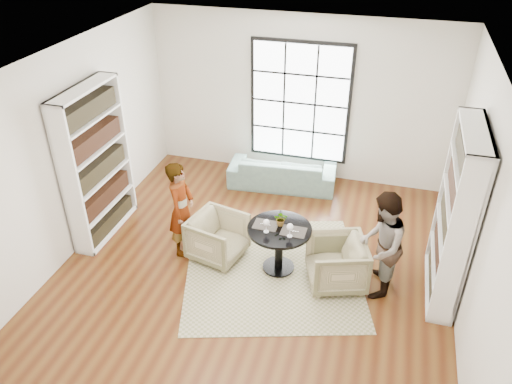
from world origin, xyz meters
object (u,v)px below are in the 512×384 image
(sofa, at_px, (282,171))
(pedestal_table, at_px, (279,239))
(person_right, at_px, (381,245))
(person_left, at_px, (181,209))
(wine_glass_right, at_px, (290,227))
(flower_centerpiece, at_px, (281,219))
(armchair_right, at_px, (336,263))
(armchair_left, at_px, (218,237))
(wine_glass_left, at_px, (266,223))

(sofa, bearing_deg, pedestal_table, 97.23)
(sofa, distance_m, person_right, 3.11)
(pedestal_table, relative_size, person_left, 0.60)
(person_right, height_order, wine_glass_right, person_right)
(pedestal_table, relative_size, flower_centerpiece, 4.30)
(sofa, relative_size, armchair_right, 2.50)
(person_right, relative_size, flower_centerpiece, 7.34)
(armchair_left, relative_size, wine_glass_right, 3.67)
(sofa, height_order, person_right, person_right)
(armchair_left, xyz_separation_m, armchair_right, (1.76, -0.11, 0.01))
(person_left, bearing_deg, wine_glass_left, -100.68)
(armchair_left, xyz_separation_m, wine_glass_right, (1.11, -0.18, 0.53))
(sofa, bearing_deg, wine_glass_left, 93.08)
(armchair_right, distance_m, person_right, 0.69)
(wine_glass_right, xyz_separation_m, flower_centerpiece, (-0.18, 0.23, -0.04))
(sofa, height_order, armchair_right, armchair_right)
(sofa, height_order, person_left, person_left)
(wine_glass_left, bearing_deg, wine_glass_right, -2.22)
(person_left, bearing_deg, armchair_left, -93.31)
(armchair_left, bearing_deg, person_right, -79.73)
(armchair_left, xyz_separation_m, wine_glass_left, (0.78, -0.17, 0.52))
(person_left, bearing_deg, pedestal_table, -94.68)
(person_left, xyz_separation_m, wine_glass_left, (1.33, -0.17, 0.12))
(armchair_right, height_order, person_left, person_left)
(wine_glass_right, bearing_deg, person_left, 173.66)
(person_right, bearing_deg, armchair_right, -85.24)
(armchair_right, distance_m, wine_glass_right, 0.84)
(person_left, xyz_separation_m, flower_centerpiece, (1.48, 0.04, 0.08))
(sofa, xyz_separation_m, person_right, (1.88, -2.42, 0.49))
(armchair_right, relative_size, person_left, 0.52)
(pedestal_table, xyz_separation_m, wine_glass_right, (0.18, -0.15, 0.34))
(sofa, bearing_deg, person_left, 62.05)
(sofa, relative_size, armchair_left, 2.57)
(sofa, distance_m, wine_glass_left, 2.57)
(pedestal_table, height_order, sofa, pedestal_table)
(sofa, bearing_deg, armchair_right, 113.93)
(person_right, xyz_separation_m, flower_centerpiece, (-1.38, 0.16, 0.06))
(armchair_left, height_order, wine_glass_left, wine_glass_left)
(pedestal_table, bearing_deg, flower_centerpiece, 89.94)
(pedestal_table, height_order, wine_glass_right, wine_glass_right)
(armchair_right, bearing_deg, person_left, -111.72)
(armchair_left, xyz_separation_m, person_right, (2.31, -0.11, 0.43))
(armchair_right, bearing_deg, sofa, -170.03)
(wine_glass_left, bearing_deg, sofa, 98.01)
(person_left, bearing_deg, wine_glass_right, -99.66)
(armchair_left, distance_m, armchair_right, 1.77)
(pedestal_table, relative_size, armchair_left, 1.20)
(armchair_left, relative_size, wine_glass_left, 3.71)
(sofa, bearing_deg, person_right, 122.96)
(pedestal_table, xyz_separation_m, sofa, (-0.50, 2.34, -0.24))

